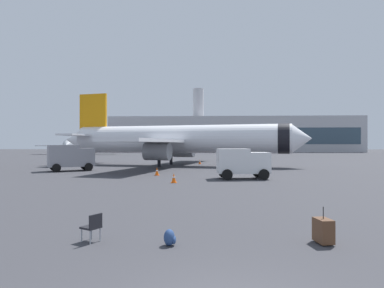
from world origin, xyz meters
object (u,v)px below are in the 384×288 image
rolling_suitcase (323,230)px  traveller_backpack (170,238)px  airplane_taxiing (79,145)px  cargo_van (242,162)px  gate_chair (93,226)px  service_truck (71,157)px  airplane_at_gate (177,139)px  safety_cone_near (157,171)px  safety_cone_far (174,178)px  safety_cone_mid (200,162)px

rolling_suitcase → traveller_backpack: rolling_suitcase is taller
airplane_taxiing → cargo_van: airplane_taxiing is taller
gate_chair → service_truck: bearing=114.0°
rolling_suitcase → traveller_backpack: size_ratio=2.29×
airplane_at_gate → safety_cone_near: bearing=-92.6°
service_truck → airplane_taxiing: bearing=110.8°
airplane_at_gate → cargo_van: (7.20, -17.14, -2.21)m
airplane_taxiing → service_truck: airplane_taxiing is taller
airplane_taxiing → safety_cone_far: size_ratio=36.29×
rolling_suitcase → gate_chair: rolling_suitcase is taller
airplane_at_gate → service_truck: airplane_at_gate is taller
safety_cone_near → traveller_backpack: bearing=-80.3°
safety_cone_far → traveller_backpack: size_ratio=1.56×
safety_cone_far → airplane_taxiing: bearing=116.5°
safety_cone_near → airplane_taxiing: bearing=117.0°
safety_cone_far → safety_cone_mid: bearing=86.8°
safety_cone_mid → gate_chair: size_ratio=0.82×
safety_cone_near → safety_cone_far: bearing=-69.7°
cargo_van → traveller_backpack: cargo_van is taller
rolling_suitcase → gate_chair: (-6.93, -0.18, 0.11)m
airplane_at_gate → airplane_taxiing: bearing=123.5°
service_truck → safety_cone_near: (10.50, -4.92, -1.21)m
airplane_taxiing → gate_chair: (35.30, -88.32, -2.29)m
traveller_backpack → gate_chair: gate_chair is taller
airplane_at_gate → traveller_backpack: (3.13, -36.33, -3.42)m
safety_cone_far → rolling_suitcase: size_ratio=0.68×
airplane_taxiing → safety_cone_mid: (37.56, -47.77, -2.44)m
airplane_taxiing → traveller_backpack: (37.68, -88.56, -2.55)m
airplane_at_gate → gate_chair: bearing=-88.8°
safety_cone_near → rolling_suitcase: size_ratio=0.73×
rolling_suitcase → service_truck: bearing=125.4°
safety_cone_mid → gate_chair: 40.61m
safety_cone_near → rolling_suitcase: rolling_suitcase is taller
traveller_backpack → safety_cone_near: bearing=99.7°
airplane_taxiing → gate_chair: airplane_taxiing is taller
airplane_at_gate → cargo_van: 18.72m
cargo_van → safety_cone_near: size_ratio=5.70×
cargo_van → service_truck: bearing=157.1°
safety_cone_near → cargo_van: bearing=-19.7°
service_truck → traveller_backpack: service_truck is taller
service_truck → safety_cone_far: service_truck is taller
safety_cone_mid → gate_chair: gate_chair is taller
safety_cone_near → gate_chair: size_ratio=0.93×
service_truck → airplane_at_gate: bearing=40.2°
airplane_taxiing → gate_chair: size_ratio=31.66×
traveller_backpack → gate_chair: bearing=174.2°
cargo_van → airplane_at_gate: bearing=112.8°
airplane_at_gate → airplane_taxiing: size_ratio=1.30×
safety_cone_near → safety_cone_far: (2.25, -6.09, -0.03)m
airplane_taxiing → safety_cone_mid: airplane_taxiing is taller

